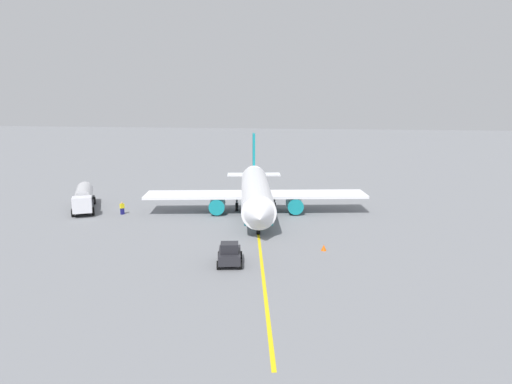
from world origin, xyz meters
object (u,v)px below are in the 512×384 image
object	(u,v)px
airplane	(256,193)
fuel_tanker	(84,197)
safety_cone_nose	(324,248)
pushback_tug	(230,254)
refueling_worker	(122,208)

from	to	relation	value
airplane	fuel_tanker	world-z (taller)	airplane
fuel_tanker	safety_cone_nose	world-z (taller)	fuel_tanker
airplane	pushback_tug	size ratio (longest dim) A/B	7.71
airplane	pushback_tug	bearing A→B (deg)	2.38
airplane	refueling_worker	world-z (taller)	airplane
pushback_tug	refueling_worker	size ratio (longest dim) A/B	2.30
pushback_tug	refueling_worker	xyz separation A→B (m)	(-16.51, -18.36, -0.19)
fuel_tanker	safety_cone_nose	size ratio (longest dim) A/B	17.98
airplane	pushback_tug	xyz separation A→B (m)	(20.08, 0.84, -1.75)
airplane	fuel_tanker	xyz separation A→B (m)	(1.71, -24.07, -1.03)
fuel_tanker	refueling_worker	xyz separation A→B (m)	(1.87, 6.54, -0.91)
airplane	safety_cone_nose	world-z (taller)	airplane
airplane	fuel_tanker	distance (m)	24.15
fuel_tanker	pushback_tug	bearing A→B (deg)	53.58
fuel_tanker	safety_cone_nose	bearing A→B (deg)	68.97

